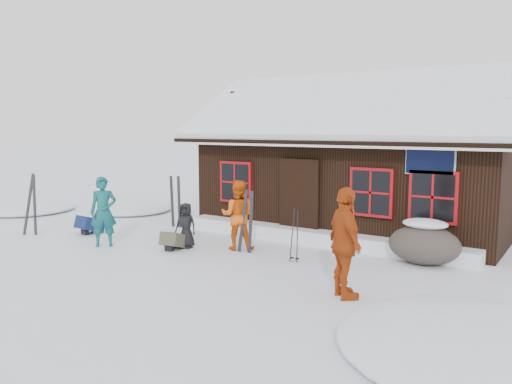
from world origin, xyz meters
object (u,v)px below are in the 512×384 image
(skier_orange_left, at_px, (238,215))
(backpack_olive, at_px, (173,243))
(skier_crouched, at_px, (186,225))
(skier_teal, at_px, (103,212))
(ski_poles, at_px, (295,237))
(boulder, at_px, (424,243))
(ski_pair_left, at_px, (32,205))
(skier_orange_right, at_px, (345,243))
(backpack_blue, at_px, (90,227))

(skier_orange_left, xyz_separation_m, backpack_olive, (-1.22, -0.89, -0.66))
(skier_crouched, distance_m, backpack_olive, 0.51)
(skier_teal, xyz_separation_m, backpack_olive, (1.63, 0.67, -0.69))
(skier_orange_left, xyz_separation_m, ski_poles, (1.66, -0.22, -0.27))
(ski_poles, bearing_deg, boulder, 30.99)
(ski_pair_left, bearing_deg, backpack_olive, 13.07)
(skier_orange_left, bearing_deg, backpack_olive, 9.24)
(boulder, height_order, ski_pair_left, ski_pair_left)
(skier_orange_right, xyz_separation_m, skier_crouched, (-4.59, 1.16, -0.40))
(skier_orange_right, bearing_deg, backpack_olive, 32.88)
(skier_teal, height_order, skier_crouched, skier_teal)
(skier_teal, relative_size, backpack_blue, 2.66)
(skier_orange_right, distance_m, backpack_olive, 4.83)
(skier_teal, relative_size, ski_poles, 1.43)
(ski_poles, relative_size, backpack_olive, 2.07)
(ski_poles, distance_m, backpack_blue, 6.05)
(backpack_blue, bearing_deg, backpack_olive, 0.22)
(skier_orange_right, distance_m, backpack_blue, 7.91)
(skier_crouched, height_order, ski_poles, ski_poles)
(backpack_olive, bearing_deg, skier_orange_right, -23.41)
(skier_orange_right, xyz_separation_m, backpack_blue, (-7.83, 0.91, -0.76))
(ski_poles, bearing_deg, backpack_olive, -167.04)
(skier_teal, bearing_deg, backpack_blue, 106.20)
(boulder, xyz_separation_m, ski_poles, (-2.31, -1.39, 0.11))
(boulder, bearing_deg, skier_teal, -158.28)
(skier_teal, distance_m, skier_orange_right, 6.32)
(skier_orange_right, relative_size, ski_pair_left, 1.10)
(skier_orange_right, height_order, ski_poles, skier_orange_right)
(skier_teal, relative_size, skier_crouched, 1.56)
(skier_crouched, bearing_deg, backpack_blue, 169.55)
(skier_teal, height_order, ski_pair_left, skier_teal)
(skier_crouched, relative_size, boulder, 0.73)
(skier_orange_right, xyz_separation_m, ski_pair_left, (-8.86, -0.11, -0.12))
(skier_teal, xyz_separation_m, backpack_blue, (-1.51, 0.73, -0.67))
(skier_teal, bearing_deg, backpack_olive, -25.59)
(skier_orange_left, distance_m, skier_crouched, 1.28)
(skier_crouched, bearing_deg, ski_pair_left, -178.32)
(backpack_blue, distance_m, backpack_olive, 3.14)
(boulder, relative_size, ski_poles, 1.26)
(skier_crouched, bearing_deg, skier_teal, -165.25)
(skier_orange_left, relative_size, backpack_blue, 2.58)
(ski_pair_left, relative_size, ski_poles, 1.45)
(boulder, bearing_deg, backpack_olive, -158.43)
(skier_crouched, distance_m, ski_pair_left, 4.46)
(backpack_olive, bearing_deg, ski_pair_left, 179.56)
(backpack_blue, bearing_deg, ski_pair_left, -133.86)
(skier_crouched, xyz_separation_m, ski_pair_left, (-4.27, -1.27, 0.27))
(boulder, height_order, backpack_olive, boulder)
(ski_pair_left, bearing_deg, skier_orange_left, 19.06)
(backpack_blue, bearing_deg, skier_crouched, 5.95)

